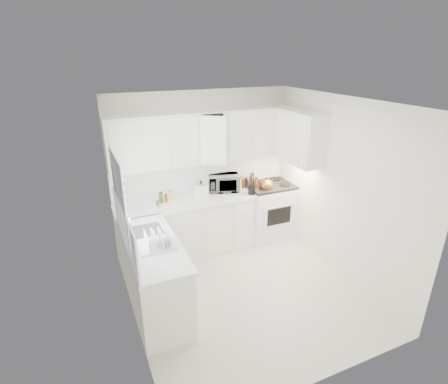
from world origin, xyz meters
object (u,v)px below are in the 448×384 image
dish_rack (157,239)px  tea_kettle (266,184)px  utensil_crock (252,183)px  rice_cooker (201,189)px  microwave (224,181)px  stove (269,203)px

dish_rack → tea_kettle: bearing=26.9°
utensil_crock → dish_rack: 2.11m
rice_cooker → microwave: bearing=3.0°
tea_kettle → utensil_crock: (-0.28, -0.01, 0.07)m
microwave → rice_cooker: (-0.43, -0.07, -0.04)m
tea_kettle → stove: bearing=28.3°
dish_rack → microwave: bearing=43.5°
tea_kettle → dish_rack: tea_kettle is taller
tea_kettle → dish_rack: bearing=-166.9°
tea_kettle → utensil_crock: size_ratio=0.75×
tea_kettle → microwave: size_ratio=0.58×
stove → tea_kettle: 0.49m
rice_cooker → stove: bearing=-10.4°
tea_kettle → utensil_crock: utensil_crock is taller
stove → rice_cooker: bearing=176.7°
utensil_crock → tea_kettle: bearing=1.9°
tea_kettle → dish_rack: 2.36m
utensil_crock → dish_rack: bearing=-150.4°
microwave → rice_cooker: 0.44m
rice_cooker → tea_kettle: bearing=-19.5°
rice_cooker → utensil_crock: utensil_crock is taller
stove → microwave: bearing=169.6°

